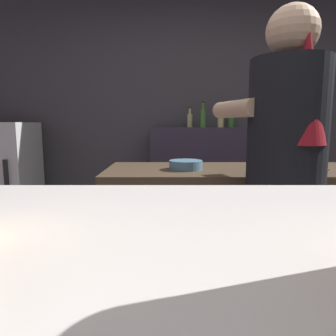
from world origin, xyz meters
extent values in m
cube|color=#49474C|center=(0.00, 2.20, 1.35)|extent=(5.20, 0.10, 2.70)
cube|color=#493828|center=(0.35, 0.61, 0.46)|extent=(2.10, 0.60, 0.92)
cube|color=#373043|center=(-0.05, 1.92, 0.57)|extent=(0.92, 0.36, 1.15)
cube|color=#262626|center=(-1.76, 1.46, 0.66)|extent=(0.03, 0.03, 0.43)
cube|color=#2A2435|center=(0.19, 0.16, 0.44)|extent=(0.28, 0.20, 0.88)
cylinder|color=black|center=(0.19, 0.16, 1.17)|extent=(0.34, 0.34, 0.57)
sphere|color=#D2AA84|center=(0.19, 0.16, 1.57)|extent=(0.22, 0.22, 0.22)
cone|color=maroon|center=(0.21, 0.06, 1.33)|extent=(0.18, 0.18, 0.47)
cylinder|color=#D2AA84|center=(-0.02, 0.26, 1.25)|extent=(0.17, 0.33, 0.08)
cylinder|color=#D2AA84|center=(0.30, 0.36, 1.25)|extent=(0.17, 0.33, 0.08)
cylinder|color=teal|center=(-0.23, 0.57, 0.95)|extent=(0.19, 0.19, 0.05)
cube|color=silver|center=(0.47, 0.56, 0.92)|extent=(0.24, 0.06, 0.01)
cylinder|color=#478137|center=(0.01, 1.85, 1.23)|extent=(0.06, 0.06, 0.17)
cylinder|color=#478137|center=(0.01, 1.85, 1.35)|extent=(0.03, 0.03, 0.07)
cylinder|color=black|center=(0.01, 1.85, 1.39)|extent=(0.03, 0.03, 0.01)
cylinder|color=#C8CC82|center=(-0.11, 1.99, 1.21)|extent=(0.06, 0.06, 0.14)
cylinder|color=#C8CC82|center=(-0.11, 1.99, 1.31)|extent=(0.02, 0.02, 0.05)
cylinder|color=#333333|center=(-0.11, 1.99, 1.34)|extent=(0.03, 0.03, 0.01)
cylinder|color=#D0C883|center=(0.18, 1.86, 1.22)|extent=(0.06, 0.06, 0.14)
cylinder|color=#D0C883|center=(0.18, 1.86, 1.31)|extent=(0.03, 0.03, 0.05)
cylinder|color=#333333|center=(0.18, 1.86, 1.34)|extent=(0.03, 0.03, 0.01)
cylinder|color=#488C38|center=(0.31, 2.01, 1.23)|extent=(0.06, 0.06, 0.18)
cylinder|color=#488C38|center=(0.31, 2.01, 1.36)|extent=(0.03, 0.03, 0.07)
cylinder|color=black|center=(0.31, 2.01, 1.40)|extent=(0.03, 0.03, 0.01)
camera|label=1|loc=(-0.34, -1.21, 1.19)|focal=33.05mm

